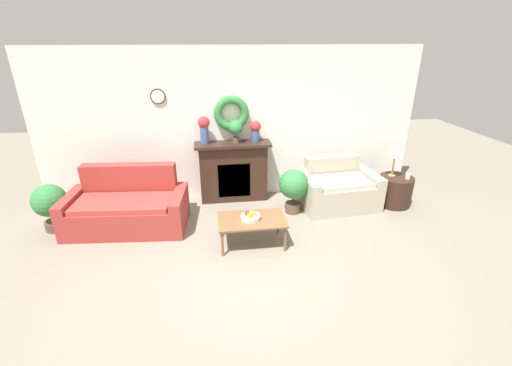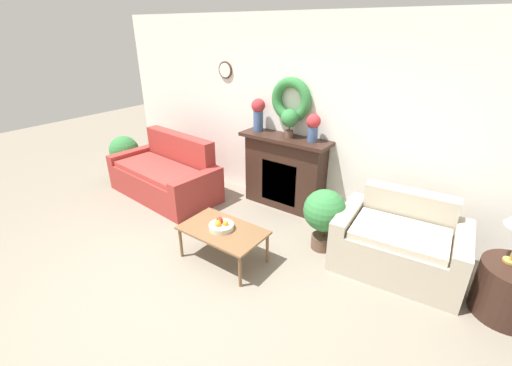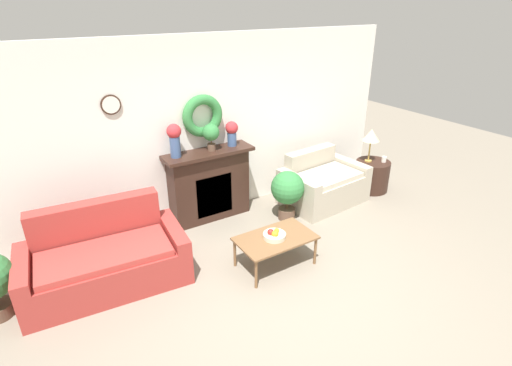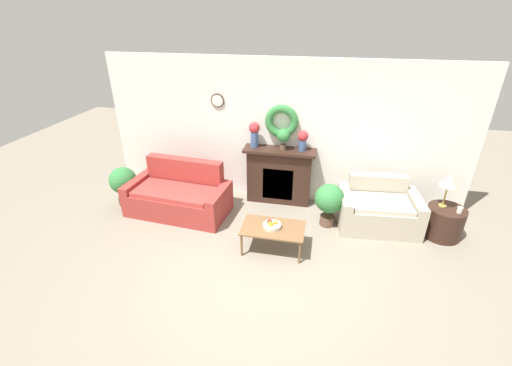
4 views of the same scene
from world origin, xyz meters
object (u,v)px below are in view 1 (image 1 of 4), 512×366
fruit_bowl (250,217)px  side_table_by_loveseat (395,191)px  couch_left (127,208)px  potted_plant_floor_by_couch (50,203)px  table_lamp (396,151)px  mug (408,176)px  potted_plant_floor_by_loveseat (294,186)px  vase_on_mantel_right (256,130)px  fireplace (233,171)px  loveseat_right (337,189)px  coffee_table (252,221)px  potted_plant_on_mantel (236,129)px  vase_on_mantel_left (204,128)px

fruit_bowl → side_table_by_loveseat: 2.90m
couch_left → potted_plant_floor_by_couch: bearing=-177.3°
table_lamp → mug: (0.21, -0.16, -0.42)m
potted_plant_floor_by_loveseat → table_lamp: bearing=3.3°
mug → vase_on_mantel_right: vase_on_mantel_right is taller
fireplace → table_lamp: size_ratio=2.31×
potted_plant_floor_by_couch → potted_plant_floor_by_loveseat: 3.86m
side_table_by_loveseat → mug: mug is taller
side_table_by_loveseat → loveseat_right: bearing=173.7°
couch_left → potted_plant_floor_by_loveseat: size_ratio=2.43×
potted_plant_floor_by_couch → coffee_table: bearing=-15.4°
fireplace → potted_plant_floor_by_couch: size_ratio=1.77×
table_lamp → mug: table_lamp is taller
fireplace → side_table_by_loveseat: size_ratio=2.27×
vase_on_mantel_right → coffee_table: bearing=-99.8°
fireplace → potted_plant_on_mantel: (0.06, -0.01, 0.80)m
coffee_table → vase_on_mantel_left: vase_on_mantel_left is taller
coffee_table → loveseat_right: bearing=32.0°
fireplace → couch_left: fireplace is taller
vase_on_mantel_left → potted_plant_on_mantel: vase_on_mantel_left is taller
vase_on_mantel_right → fruit_bowl: bearing=-100.6°
fruit_bowl → mug: size_ratio=2.85×
potted_plant_floor_by_loveseat → fruit_bowl: bearing=-133.8°
coffee_table → potted_plant_on_mantel: potted_plant_on_mantel is taller
fireplace → coffee_table: bearing=-84.9°
couch_left → coffee_table: size_ratio=1.96×
potted_plant_on_mantel → table_lamp: bearing=-11.5°
side_table_by_loveseat → vase_on_mantel_left: 3.58m
fireplace → side_table_by_loveseat: fireplace is taller
fruit_bowl → loveseat_right: bearing=31.7°
couch_left → potted_plant_floor_by_loveseat: (2.72, 0.10, 0.17)m
table_lamp → fruit_bowl: bearing=-159.6°
side_table_by_loveseat → potted_plant_floor_by_loveseat: 1.90m
side_table_by_loveseat → couch_left: bearing=-178.2°
couch_left → fireplace: bearing=28.7°
fireplace → fruit_bowl: bearing=-85.7°
loveseat_right → potted_plant_on_mantel: size_ratio=3.54×
mug → potted_plant_on_mantel: (-2.93, 0.72, 0.77)m
side_table_by_loveseat → table_lamp: table_lamp is taller
potted_plant_floor_by_loveseat → couch_left: bearing=-177.9°
vase_on_mantel_right → potted_plant_on_mantel: 0.35m
table_lamp → vase_on_mantel_left: bearing=170.1°
potted_plant_on_mantel → vase_on_mantel_left: bearing=177.9°
fruit_bowl → vase_on_mantel_right: 1.81m
loveseat_right → mug: loveseat_right is taller
fruit_bowl → potted_plant_floor_by_couch: 3.12m
loveseat_right → fireplace: bearing=159.4°
fireplace → table_lamp: bearing=-11.5°
fireplace → potted_plant_floor_by_couch: (-2.89, -0.72, -0.09)m
fireplace → fruit_bowl: 1.57m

